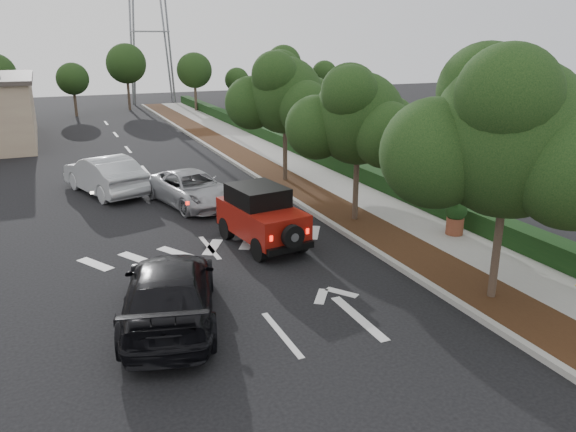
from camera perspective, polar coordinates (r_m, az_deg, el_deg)
ground at (r=12.99m, az=-0.64°, el=-11.95°), size 120.00×120.00×0.00m
curb at (r=24.96m, az=-1.51°, el=2.93°), size 0.20×70.00×0.15m
planting_strip at (r=25.34m, az=0.59°, el=3.13°), size 1.80×70.00×0.12m
sidewalk at (r=26.15m, az=4.41°, el=3.53°), size 2.00×70.00×0.12m
hedge at (r=26.73m, az=7.10°, el=4.51°), size 0.80×70.00×0.80m
transmission_tower at (r=59.69m, az=-13.41°, el=11.02°), size 7.00×4.00×28.00m
street_tree_near at (r=15.44m, az=19.88°, el=-8.03°), size 3.80×3.80×5.92m
street_tree_mid at (r=20.65m, az=6.77°, el=-0.57°), size 3.20×3.20×5.32m
street_tree_far at (r=26.25m, az=-0.29°, el=3.50°), size 3.40×3.40×5.62m
light_pole_a at (r=37.06m, az=-26.39°, el=5.85°), size 2.00×0.22×9.00m
light_pole_b at (r=48.96m, az=-27.06°, el=8.22°), size 2.00×0.22×9.00m
red_jeep at (r=18.08m, az=-2.94°, el=0.10°), size 2.10×3.87×1.91m
silver_suv_ahead at (r=22.77m, az=-9.72°, el=2.77°), size 3.27×5.19×1.33m
black_suv_oncoming at (r=13.52m, az=-11.93°, el=-7.55°), size 3.30×5.53×1.50m
silver_sedan_oncoming at (r=25.34m, az=-18.17°, el=4.01°), size 3.22×5.28×1.64m
terracotta_planter at (r=19.46m, az=16.68°, el=0.26°), size 0.72×0.72×1.26m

